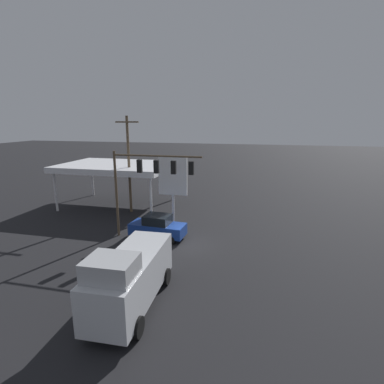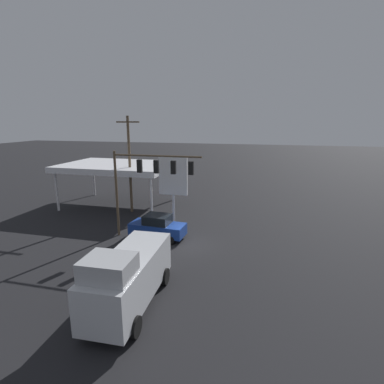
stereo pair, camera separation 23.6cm
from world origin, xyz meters
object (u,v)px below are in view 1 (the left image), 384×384
traffic_signal_assembly (149,174)px  sedan_far (158,227)px  price_sign (173,178)px  utility_pole (129,163)px  delivery_truck (130,276)px

traffic_signal_assembly → sedan_far: size_ratio=1.57×
price_sign → sedan_far: (0.41, 3.00, -3.39)m
utility_pole → sedan_far: size_ratio=2.14×
price_sign → delivery_truck: (-1.37, 11.92, -2.65)m
traffic_signal_assembly → utility_pole: 7.79m
price_sign → sedan_far: size_ratio=1.38×
price_sign → delivery_truck: size_ratio=0.90×
price_sign → utility_pole: bearing=-29.7°
traffic_signal_assembly → delivery_truck: 9.77m
utility_pole → delivery_truck: utility_pole is taller
utility_pole → price_sign: (-5.54, 3.16, -0.78)m
sedan_far → delivery_truck: bearing=105.2°
delivery_truck → utility_pole: bearing=-157.3°
utility_pole → price_sign: size_ratio=1.56×
utility_pole → traffic_signal_assembly: bearing=126.2°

